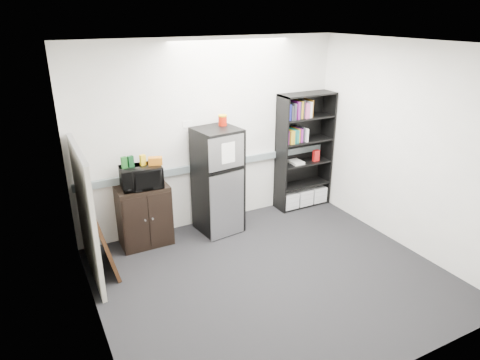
{
  "coord_description": "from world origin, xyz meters",
  "views": [
    {
      "loc": [
        -2.38,
        -3.72,
        3.01
      ],
      "look_at": [
        0.03,
        0.9,
        0.94
      ],
      "focal_mm": 32.0,
      "sensor_mm": 36.0,
      "label": 1
    }
  ],
  "objects_px": {
    "bookshelf": "(304,152)",
    "cabinet": "(144,216)",
    "cubicle_partition": "(86,214)",
    "refrigerator": "(218,181)",
    "microwave": "(141,177)"
  },
  "relations": [
    {
      "from": "cubicle_partition",
      "to": "cabinet",
      "type": "relative_size",
      "value": 1.91
    },
    {
      "from": "microwave",
      "to": "refrigerator",
      "type": "height_order",
      "value": "refrigerator"
    },
    {
      "from": "bookshelf",
      "to": "microwave",
      "type": "relative_size",
      "value": 3.55
    },
    {
      "from": "cubicle_partition",
      "to": "refrigerator",
      "type": "xyz_separation_m",
      "value": [
        1.85,
        0.34,
        -0.05
      ]
    },
    {
      "from": "cabinet",
      "to": "microwave",
      "type": "relative_size",
      "value": 1.63
    },
    {
      "from": "bookshelf",
      "to": "refrigerator",
      "type": "distance_m",
      "value": 1.59
    },
    {
      "from": "microwave",
      "to": "cabinet",
      "type": "bearing_deg",
      "value": 93.64
    },
    {
      "from": "bookshelf",
      "to": "cubicle_partition",
      "type": "distance_m",
      "value": 3.46
    },
    {
      "from": "microwave",
      "to": "cubicle_partition",
      "type": "bearing_deg",
      "value": -148.9
    },
    {
      "from": "cabinet",
      "to": "refrigerator",
      "type": "height_order",
      "value": "refrigerator"
    },
    {
      "from": "bookshelf",
      "to": "cabinet",
      "type": "bearing_deg",
      "value": -178.61
    },
    {
      "from": "cubicle_partition",
      "to": "refrigerator",
      "type": "distance_m",
      "value": 1.88
    },
    {
      "from": "cubicle_partition",
      "to": "cabinet",
      "type": "xyz_separation_m",
      "value": [
        0.78,
        0.42,
        -0.39
      ]
    },
    {
      "from": "cabinet",
      "to": "refrigerator",
      "type": "bearing_deg",
      "value": -4.28
    },
    {
      "from": "bookshelf",
      "to": "cubicle_partition",
      "type": "xyz_separation_m",
      "value": [
        -3.43,
        -0.49,
        -0.1
      ]
    }
  ]
}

